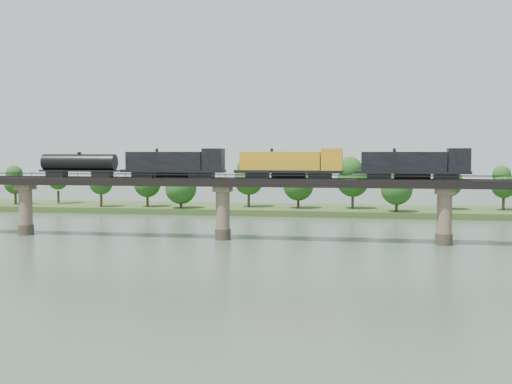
# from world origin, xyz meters

# --- Properties ---
(ground) EXTENTS (400.00, 400.00, 0.00)m
(ground) POSITION_xyz_m (0.00, 0.00, 0.00)
(ground) COLOR #374637
(ground) RESTS_ON ground
(far_bank) EXTENTS (300.00, 24.00, 1.60)m
(far_bank) POSITION_xyz_m (0.00, 85.00, 0.80)
(far_bank) COLOR #2F481D
(far_bank) RESTS_ON ground
(bridge) EXTENTS (236.00, 30.00, 11.50)m
(bridge) POSITION_xyz_m (0.00, 30.00, 5.46)
(bridge) COLOR #473A2D
(bridge) RESTS_ON ground
(bridge_superstructure) EXTENTS (220.00, 4.90, 0.75)m
(bridge_superstructure) POSITION_xyz_m (0.00, 30.00, 11.79)
(bridge_superstructure) COLOR black
(bridge_superstructure) RESTS_ON bridge
(far_treeline) EXTENTS (289.06, 17.54, 13.60)m
(far_treeline) POSITION_xyz_m (-8.21, 80.52, 8.83)
(far_treeline) COLOR #382619
(far_treeline) RESTS_ON far_bank
(freight_train) EXTENTS (80.70, 3.14, 5.55)m
(freight_train) POSITION_xyz_m (5.23, 30.00, 14.15)
(freight_train) COLOR black
(freight_train) RESTS_ON bridge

